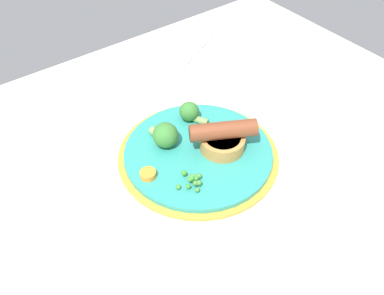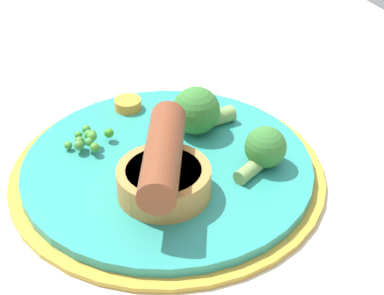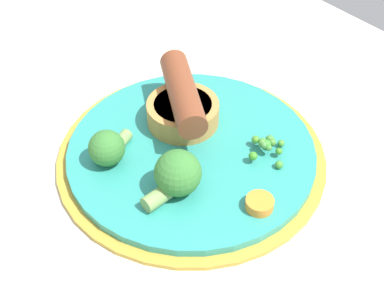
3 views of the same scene
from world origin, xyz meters
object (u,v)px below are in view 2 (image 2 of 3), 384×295
(sausage_pudding, at_px, (164,171))
(carrot_slice_0, at_px, (128,104))
(broccoli_floret_near, at_px, (264,149))
(dinner_plate, at_px, (167,171))
(broccoli_floret_far, at_px, (198,111))
(pea_pile, at_px, (88,138))

(sausage_pudding, relative_size, carrot_slice_0, 4.31)
(broccoli_floret_near, height_order, carrot_slice_0, broccoli_floret_near)
(dinner_plate, distance_m, broccoli_floret_far, 0.07)
(carrot_slice_0, bearing_deg, dinner_plate, 179.08)
(sausage_pudding, distance_m, pea_pile, 0.10)
(carrot_slice_0, bearing_deg, sausage_pudding, 171.51)
(dinner_plate, xyz_separation_m, broccoli_floret_far, (0.04, -0.05, 0.03))
(sausage_pudding, distance_m, broccoli_floret_far, 0.10)
(sausage_pudding, height_order, broccoli_floret_near, sausage_pudding)
(broccoli_floret_near, distance_m, carrot_slice_0, 0.16)
(dinner_plate, distance_m, sausage_pudding, 0.05)
(broccoli_floret_near, bearing_deg, dinner_plate, 127.82)
(dinner_plate, xyz_separation_m, carrot_slice_0, (0.10, -0.00, 0.01))
(sausage_pudding, height_order, broccoli_floret_far, sausage_pudding)
(pea_pile, xyz_separation_m, broccoli_floret_near, (-0.10, -0.13, 0.01))
(sausage_pudding, bearing_deg, broccoli_floret_near, -62.31)
(pea_pile, bearing_deg, dinner_plate, -134.93)
(pea_pile, distance_m, broccoli_floret_far, 0.11)
(broccoli_floret_near, xyz_separation_m, carrot_slice_0, (0.14, 0.08, -0.01))
(sausage_pudding, distance_m, broccoli_floret_near, 0.10)
(dinner_plate, relative_size, broccoli_floret_far, 4.43)
(pea_pile, bearing_deg, sausage_pudding, -159.01)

